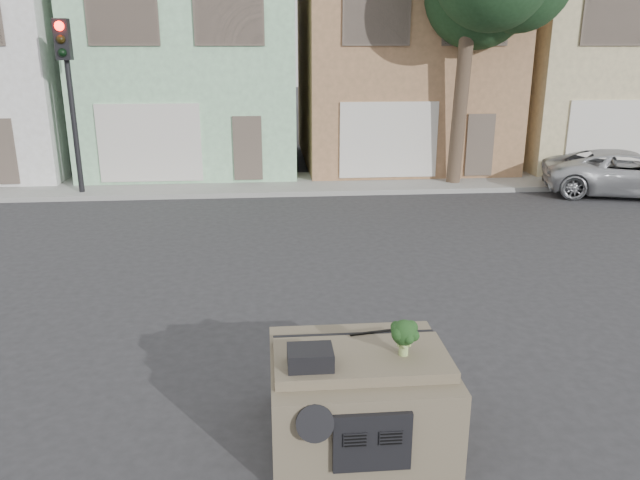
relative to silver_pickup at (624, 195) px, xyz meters
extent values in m
plane|color=#303033|center=(-9.84, -8.36, 0.00)|extent=(120.00, 120.00, 0.00)
cube|color=gray|center=(-9.84, 2.14, 0.07)|extent=(40.00, 3.00, 0.15)
cube|color=#9ED5A7|center=(-13.34, 6.14, 3.77)|extent=(7.20, 8.20, 7.55)
cube|color=#9E724E|center=(-5.84, 6.14, 3.77)|extent=(7.20, 8.20, 7.55)
cube|color=#C8B887|center=(1.66, 6.14, 3.77)|extent=(7.20, 8.20, 7.55)
imported|color=#B9BBBF|center=(0.00, 0.00, 0.00)|extent=(5.25, 3.47, 1.34)
cube|color=black|center=(-16.34, 1.14, 2.55)|extent=(0.40, 0.40, 5.10)
cube|color=#1A371C|center=(-4.84, 1.44, 4.25)|extent=(4.40, 4.00, 8.50)
cube|color=brown|center=(-9.84, -11.36, 0.56)|extent=(2.00, 1.80, 1.12)
cube|color=black|center=(-10.42, -11.71, 1.22)|extent=(0.48, 0.38, 0.20)
cube|color=black|center=(-9.56, -10.98, 1.13)|extent=(0.69, 0.15, 0.02)
cube|color=#163213|center=(-9.39, -11.54, 1.33)|extent=(0.48, 0.48, 0.42)
camera|label=1|loc=(-10.84, -17.57, 4.36)|focal=35.00mm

